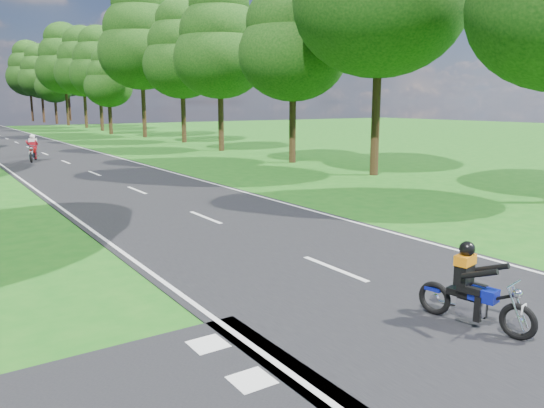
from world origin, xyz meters
TOP-DOWN VIEW (x-y plane):
  - ground at (0.00, 0.00)m, footprint 160.00×160.00m
  - main_road at (0.00, 50.00)m, footprint 7.00×140.00m
  - road_markings at (-0.14, 48.13)m, footprint 7.40×140.00m
  - treeline at (1.43, 60.06)m, footprint 40.00×115.35m
  - rider_near_blue at (-0.08, -1.40)m, footprint 0.83×1.67m
  - rider_far_red at (-1.47, 27.41)m, footprint 1.18×2.01m

SIDE VIEW (x-z plane):
  - ground at x=0.00m, z-range 0.00..0.00m
  - main_road at x=0.00m, z-range 0.00..0.02m
  - road_markings at x=-0.14m, z-range 0.02..0.03m
  - rider_near_blue at x=-0.08m, z-range 0.02..1.35m
  - rider_far_red at x=-1.47m, z-range 0.02..1.61m
  - treeline at x=1.43m, z-range 0.86..15.65m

